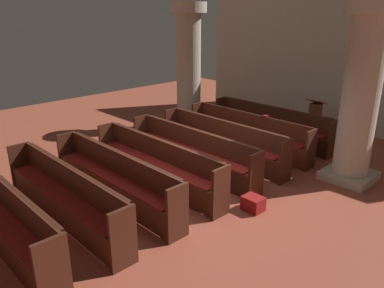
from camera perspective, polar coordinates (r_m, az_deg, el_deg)
ground_plane at (r=7.92m, az=0.79°, el=-6.59°), size 19.20×19.20×0.00m
back_wall at (r=12.25m, az=21.99°, el=12.40°), size 10.00×0.16×4.50m
pew_row_0 at (r=10.76m, az=11.75°, el=3.09°), size 3.71×0.46×0.95m
pew_row_1 at (r=9.96m, az=8.39°, el=1.96°), size 3.71×0.46×0.95m
pew_row_2 at (r=9.21m, az=4.48°, el=0.64°), size 3.71×0.47×0.95m
pew_row_3 at (r=8.51m, az=-0.11°, el=-0.92°), size 3.71×0.46×0.95m
pew_row_4 at (r=7.89m, az=-5.46°, el=-2.73°), size 3.71×0.46×0.95m
pew_row_5 at (r=7.35m, az=-11.69°, el=-4.79°), size 3.71×0.47×0.95m
pew_row_6 at (r=6.93m, az=-18.83°, el=-7.07°), size 3.71×0.46×0.95m
pew_row_7 at (r=6.63m, az=-26.84°, el=-9.47°), size 3.71×0.46×0.95m
pillar_aisle_side at (r=8.41m, az=24.21°, el=7.17°), size 1.07×1.07×3.72m
pillar_far_side at (r=11.70m, az=-0.52°, el=11.93°), size 1.07×1.07×3.72m
lectern at (r=11.61m, az=18.00°, el=3.45°), size 0.48×0.45×1.08m
hymn_book at (r=9.75m, az=11.18°, el=4.20°), size 0.13×0.20×0.04m
kneeler_box_red at (r=7.12m, az=9.22°, el=-8.86°), size 0.37×0.30×0.27m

